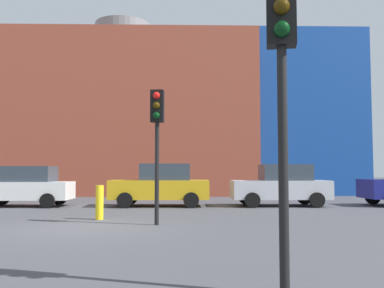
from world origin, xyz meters
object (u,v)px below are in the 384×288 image
object	(u,v)px
parked_car_3	(281,185)
traffic_light_near_right	(282,56)
traffic_light_island	(157,125)
parked_car_1	(26,186)
parked_car_2	(161,185)
bollard_yellow_0	(100,202)

from	to	relation	value
parked_car_3	traffic_light_near_right	bearing A→B (deg)	77.11
traffic_light_near_right	traffic_light_island	size ratio (longest dim) A/B	1.04
traffic_light_island	traffic_light_near_right	bearing A→B (deg)	23.11
traffic_light_near_right	traffic_light_island	world-z (taller)	traffic_light_near_right
parked_car_1	parked_car_3	distance (m)	10.80
parked_car_3	traffic_light_island	size ratio (longest dim) A/B	1.09
parked_car_1	traffic_light_near_right	size ratio (longest dim) A/B	1.00
parked_car_2	traffic_light_island	xyz separation A→B (m)	(0.20, -6.38, 1.86)
parked_car_2	traffic_light_island	size ratio (longest dim) A/B	1.11
traffic_light_near_right	traffic_light_island	xyz separation A→B (m)	(-1.92, 6.72, -0.11)
parked_car_1	parked_car_2	world-z (taller)	parked_car_2
parked_car_3	traffic_light_island	world-z (taller)	traffic_light_island
parked_car_1	traffic_light_near_right	bearing A→B (deg)	120.77
parked_car_2	parked_car_3	bearing A→B (deg)	180.00
traffic_light_island	bollard_yellow_0	size ratio (longest dim) A/B	3.59
parked_car_1	traffic_light_near_right	world-z (taller)	traffic_light_near_right
parked_car_1	parked_car_2	size ratio (longest dim) A/B	0.94
parked_car_2	bollard_yellow_0	size ratio (longest dim) A/B	3.98
parked_car_1	traffic_light_near_right	xyz separation A→B (m)	(7.80, -13.11, 2.02)
parked_car_1	traffic_light_near_right	distance (m)	15.39
parked_car_3	parked_car_1	bearing A→B (deg)	-0.00
parked_car_1	parked_car_3	xyz separation A→B (m)	(10.80, -0.00, 0.04)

